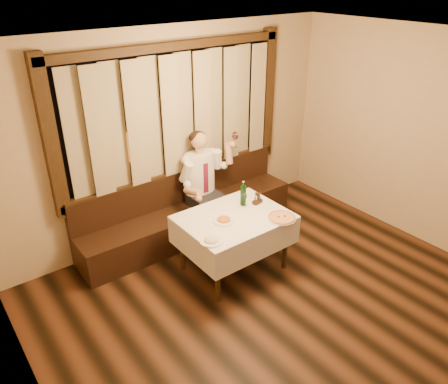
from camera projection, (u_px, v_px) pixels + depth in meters
room at (280, 181)px, 4.33m from camera, size 5.01×6.01×2.81m
banquette at (189, 214)px, 6.12m from camera, size 3.20×0.61×0.94m
dining_table at (234, 224)px, 5.23m from camera, size 1.27×0.97×0.76m
pizza at (282, 217)px, 5.13m from camera, size 0.34×0.34×0.04m
pasta_red at (224, 218)px, 5.07m from camera, size 0.26×0.26×0.09m
pasta_cream at (211, 239)px, 4.69m from camera, size 0.26×0.26×0.09m
green_bottle at (243, 195)px, 5.38m from camera, size 0.07×0.07×0.32m
table_wine_glass at (244, 197)px, 5.35m from camera, size 0.07×0.07×0.18m
cruet_caddy at (257, 200)px, 5.45m from camera, size 0.14×0.09×0.14m
seated_man at (204, 178)px, 5.91m from camera, size 0.83×0.62×1.49m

